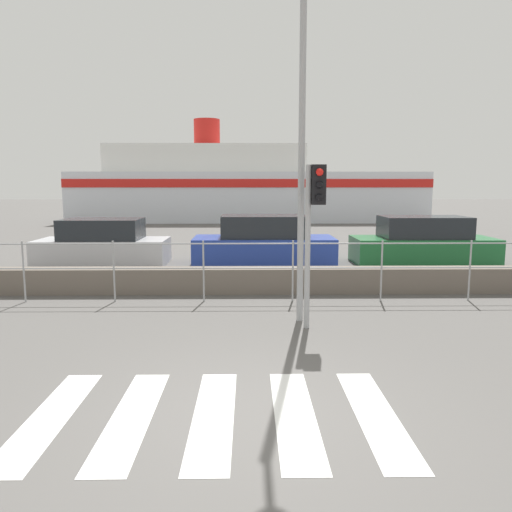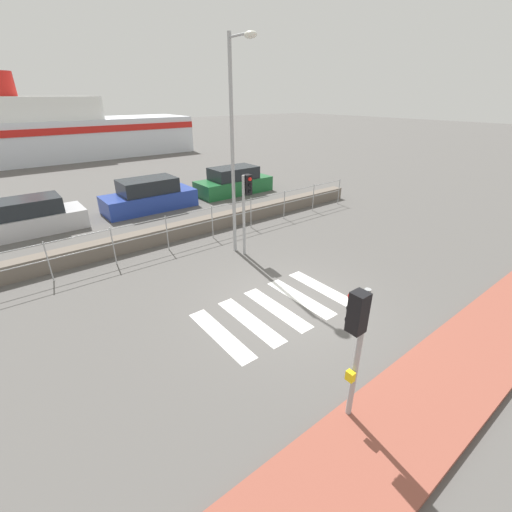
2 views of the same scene
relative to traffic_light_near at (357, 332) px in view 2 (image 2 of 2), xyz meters
The scene contains 12 objects.
ground_plane 4.28m from the traffic_light_near, 62.59° to the left, with size 160.00×160.00×0.00m, color #565451.
sidewalk_brick 2.67m from the traffic_light_near, 22.13° to the right, with size 24.00×1.80×0.12m.
crosswalk 4.14m from the traffic_light_near, 67.93° to the left, with size 4.05×2.40×0.01m.
seawall 10.02m from the traffic_light_near, 79.77° to the left, with size 19.42×0.55×0.59m.
harbor_fence 9.09m from the traffic_light_near, 78.78° to the left, with size 17.52×0.04×1.34m.
traffic_light_near is the anchor object (origin of this frame).
traffic_light_far 7.37m from the traffic_light_near, 66.84° to the left, with size 0.34×0.32×2.87m.
streetlamp 7.90m from the traffic_light_near, 68.90° to the left, with size 0.32×1.29×6.95m.
ferry_boat 33.62m from the traffic_light_near, 88.01° to the left, with size 23.89×6.22×6.98m.
parked_car_silver 14.48m from the traffic_light_near, 101.67° to the left, with size 4.10×1.79×1.45m.
parked_car_blue 14.36m from the traffic_light_near, 80.92° to the left, with size 4.50×1.85×1.55m.
parked_car_green 16.01m from the traffic_light_near, 62.29° to the left, with size 4.49×1.81×1.52m.
Camera 2 is at (-5.63, -5.80, 5.28)m, focal length 24.00 mm.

